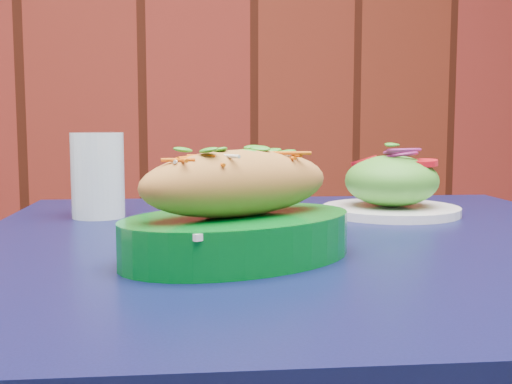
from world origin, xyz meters
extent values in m
cube|color=black|center=(-0.31, 1.43, 0.73)|extent=(0.91, 0.91, 0.03)
cube|color=white|center=(-0.42, 1.33, 0.79)|extent=(0.21, 0.18, 0.01)
ellipsoid|color=#BD793B|center=(-0.42, 1.33, 0.82)|extent=(0.23, 0.15, 0.07)
cylinder|color=white|center=(-0.14, 1.57, 0.76)|extent=(0.20, 0.20, 0.01)
ellipsoid|color=#4C992D|center=(-0.14, 1.57, 0.80)|extent=(0.13, 0.13, 0.07)
cylinder|color=red|center=(-0.10, 1.54, 0.83)|extent=(0.04, 0.04, 0.01)
cylinder|color=red|center=(-0.17, 1.60, 0.83)|extent=(0.04, 0.04, 0.01)
cylinder|color=red|center=(-0.14, 1.61, 0.83)|extent=(0.04, 0.04, 0.01)
torus|color=#7F1B5F|center=(-0.14, 1.57, 0.84)|extent=(0.05, 0.05, 0.00)
torus|color=#7F1B5F|center=(-0.14, 1.57, 0.85)|extent=(0.05, 0.05, 0.00)
torus|color=#7F1B5F|center=(-0.14, 1.57, 0.85)|extent=(0.05, 0.05, 0.00)
cylinder|color=silver|center=(-0.55, 1.65, 0.81)|extent=(0.07, 0.07, 0.12)
camera|label=1|loc=(-0.56, 0.72, 0.88)|focal=45.00mm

